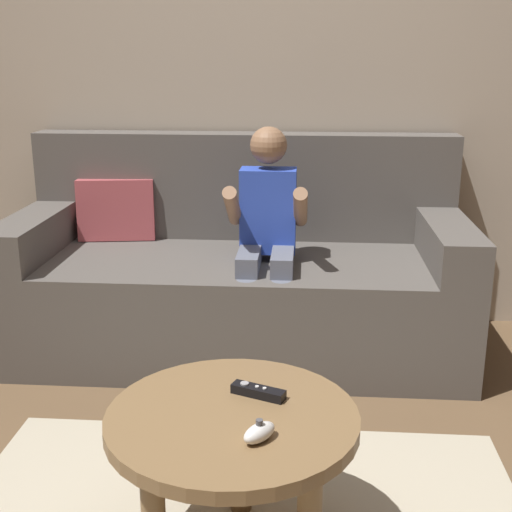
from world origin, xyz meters
name	(u,v)px	position (x,y,z in m)	size (l,w,h in m)	color
wall_back	(254,51)	(0.00, 1.83, 1.25)	(4.65, 0.05, 2.50)	#B2A38E
couch	(237,277)	(-0.04, 1.44, 0.31)	(1.89, 0.80, 0.90)	#56514C
person_seated_on_couch	(267,234)	(0.10, 1.25, 0.56)	(0.32, 0.39, 0.97)	slate
coffee_table	(233,436)	(0.08, 0.11, 0.34)	(0.61, 0.61, 0.41)	brown
game_remote_black_near_edge	(258,392)	(0.14, 0.19, 0.42)	(0.14, 0.09, 0.03)	black
nunchuk_white	(259,432)	(0.16, -0.01, 0.43)	(0.09, 0.10, 0.05)	white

